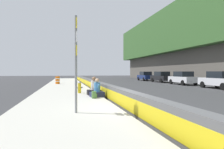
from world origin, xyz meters
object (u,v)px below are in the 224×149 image
object	(u,v)px
seated_person_foreground	(97,91)
construction_barrel	(58,80)
seated_person_middle	(94,89)
backpack	(94,95)
fire_hydrant	(79,87)
parked_car_third	(220,80)
route_sign_post	(76,56)
parked_car_midline	(162,77)
parked_car_far	(145,76)
parked_car_fourth	(183,78)

from	to	relation	value
seated_person_foreground	construction_barrel	xyz separation A→B (m)	(14.00, 2.81, 0.13)
seated_person_middle	backpack	xyz separation A→B (m)	(-1.76, 0.25, -0.18)
fire_hydrant	parked_car_third	distance (m)	14.05
seated_person_foreground	construction_barrel	distance (m)	14.28
route_sign_post	seated_person_foreground	xyz separation A→B (m)	(4.45, -1.50, -1.74)
fire_hydrant	seated_person_foreground	size ratio (longest dim) A/B	0.78
seated_person_foreground	backpack	world-z (taller)	seated_person_foreground
parked_car_third	parked_car_midline	size ratio (longest dim) A/B	1.00
parked_car_midline	parked_car_far	xyz separation A→B (m)	(6.19, 0.14, 0.00)
backpack	seated_person_foreground	bearing A→B (deg)	-25.31
seated_person_middle	parked_car_fourth	xyz separation A→B (m)	(9.71, -12.96, 0.35)
route_sign_post	backpack	xyz separation A→B (m)	(3.88, -1.22, -1.90)
seated_person_foreground	construction_barrel	world-z (taller)	seated_person_foreground
seated_person_middle	backpack	distance (m)	1.78
parked_car_midline	fire_hydrant	bearing A→B (deg)	136.16
parked_car_fourth	parked_car_midline	xyz separation A→B (m)	(6.11, -0.16, 0.00)
backpack	parked_car_midline	distance (m)	22.09
seated_person_middle	route_sign_post	bearing A→B (deg)	165.35
route_sign_post	parked_car_midline	distance (m)	25.99
seated_person_middle	parked_car_far	world-z (taller)	parked_car_far
parked_car_far	parked_car_third	bearing A→B (deg)	-179.90
parked_car_fourth	parked_car_far	world-z (taller)	same
backpack	seated_person_middle	bearing A→B (deg)	-8.02
seated_person_foreground	parked_car_fourth	size ratio (longest dim) A/B	0.25
parked_car_far	construction_barrel	bearing A→B (deg)	120.27
seated_person_middle	parked_car_midline	world-z (taller)	parked_car_midline
seated_person_foreground	parked_car_third	distance (m)	13.79
backpack	route_sign_post	bearing A→B (deg)	162.47
seated_person_foreground	parked_car_fourth	xyz separation A→B (m)	(10.89, -12.93, 0.37)
seated_person_foreground	backpack	size ratio (longest dim) A/B	2.81
seated_person_foreground	construction_barrel	bearing A→B (deg)	11.34
fire_hydrant	seated_person_foreground	world-z (taller)	seated_person_foreground
fire_hydrant	parked_car_far	bearing A→B (deg)	-33.70
seated_person_foreground	parked_car_third	world-z (taller)	parked_car_third
seated_person_middle	construction_barrel	bearing A→B (deg)	12.25
backpack	parked_car_far	xyz separation A→B (m)	(23.77, -13.22, 0.53)
parked_car_third	parked_car_midline	xyz separation A→B (m)	(12.39, -0.11, 0.00)
seated_person_foreground	seated_person_middle	size ratio (longest dim) A/B	0.94
parked_car_third	construction_barrel	bearing A→B (deg)	59.29
route_sign_post	parked_car_far	world-z (taller)	route_sign_post
construction_barrel	parked_car_fourth	xyz separation A→B (m)	(-3.11, -15.74, 0.24)
parked_car_third	parked_car_midline	distance (m)	12.39
parked_car_third	parked_car_midline	world-z (taller)	same
fire_hydrant	parked_car_fourth	distance (m)	16.20
route_sign_post	seated_person_middle	xyz separation A→B (m)	(5.63, -1.47, -1.72)
route_sign_post	fire_hydrant	world-z (taller)	route_sign_post
seated_person_foreground	seated_person_middle	distance (m)	1.18
seated_person_middle	backpack	size ratio (longest dim) A/B	3.00
fire_hydrant	seated_person_middle	xyz separation A→B (m)	(-1.26, -0.87, -0.07)
construction_barrel	parked_car_third	xyz separation A→B (m)	(-9.38, -15.79, 0.24)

